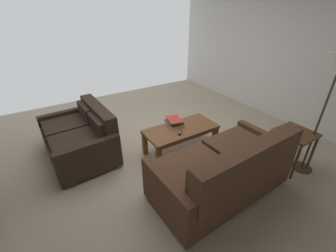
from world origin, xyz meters
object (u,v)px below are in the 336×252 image
Objects in this scene: loveseat_near at (82,137)px; coffee_mug at (292,129)px; book_stack at (175,122)px; end_table at (294,139)px; coffee_table at (181,132)px; tv_remote at (180,132)px; sofa_main at (225,170)px.

coffee_mug is at bearing 142.78° from loveseat_near.
coffee_mug is at bearing 130.14° from book_stack.
loveseat_near reaches higher than end_table.
tv_remote reaches higher than coffee_table.
book_stack is at bearing -93.37° from sofa_main.
coffee_table is 0.20m from book_stack.
loveseat_near is 1.49m from book_stack.
end_table is at bearing 133.76° from coffee_table.
coffee_mug is at bearing -38.07° from end_table.
coffee_table is at bearing -94.79° from sofa_main.
loveseat_near reaches higher than tv_remote.
end_table is (-2.51, 1.91, 0.15)m from loveseat_near.
tv_remote is at bearing -41.00° from coffee_mug.
sofa_main is 1.51× the size of coffee_table.
coffee_mug reaches higher than end_table.
end_table is at bearing 141.93° from coffee_mug.
sofa_main is 1.27× the size of loveseat_near.
loveseat_near is at bearing -37.22° from coffee_mug.
coffee_table is at bearing 152.11° from loveseat_near.
book_stack is at bearing -49.42° from end_table.
end_table is (-1.21, 0.11, 0.11)m from sofa_main.
book_stack is at bearing 157.25° from loveseat_near.
coffee_table is 1.97× the size of end_table.
end_table is at bearing 142.77° from loveseat_near.
loveseat_near is 3.16m from end_table.
loveseat_near is at bearing -33.40° from tv_remote.
coffee_mug reaches higher than coffee_table.
loveseat_near is 2.32× the size of end_table.
loveseat_near is 4.01× the size of book_stack.
sofa_main is 0.95m from tv_remote.
sofa_main is at bearing -3.36° from coffee_mug.
coffee_table is (-1.38, 0.73, 0.02)m from loveseat_near.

